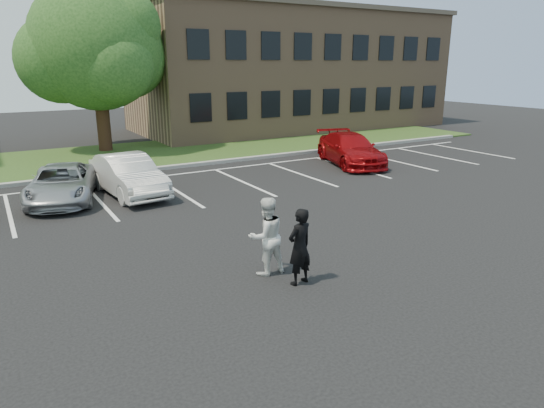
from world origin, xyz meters
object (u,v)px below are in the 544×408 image
object	(u,v)px
car_silver_minivan	(62,184)
car_white_sedan	(128,175)
tree	(98,48)
man_white_shirt	(266,236)
car_red_compact	(350,149)
man_black_suit	(300,247)
office_building	(290,70)

from	to	relation	value
car_silver_minivan	car_white_sedan	xyz separation A→B (m)	(2.20, -0.35, 0.11)
tree	man_white_shirt	size ratio (longest dim) A/B	4.91
car_red_compact	car_silver_minivan	bearing A→B (deg)	-163.73
man_black_suit	man_white_shirt	size ratio (longest dim) A/B	0.95
man_black_suit	car_white_sedan	bearing A→B (deg)	-94.06
car_silver_minivan	car_red_compact	distance (m)	12.69
tree	office_building	bearing A→B (deg)	14.96
man_black_suit	car_silver_minivan	size ratio (longest dim) A/B	0.38
office_building	tree	distance (m)	14.82
office_building	car_silver_minivan	xyz separation A→B (m)	(-17.86, -13.26, -3.54)
tree	car_silver_minivan	size ratio (longest dim) A/B	1.97
tree	car_white_sedan	bearing A→B (deg)	-98.05
office_building	tree	size ratio (longest dim) A/B	2.55
car_white_sedan	car_red_compact	world-z (taller)	car_white_sedan
tree	man_black_suit	bearing A→B (deg)	-90.57
man_black_suit	car_red_compact	distance (m)	13.34
tree	car_silver_minivan	xyz separation A→B (m)	(-3.58, -9.44, -4.73)
tree	car_red_compact	bearing A→B (deg)	-46.39
man_black_suit	man_white_shirt	xyz separation A→B (m)	(-0.34, 0.83, 0.04)
tree	car_silver_minivan	distance (m)	11.15
man_white_shirt	car_white_sedan	world-z (taller)	man_white_shirt
tree	man_white_shirt	xyz separation A→B (m)	(-0.53, -18.29, -4.45)
man_black_suit	tree	bearing A→B (deg)	-101.93
man_black_suit	office_building	bearing A→B (deg)	-133.60
man_white_shirt	office_building	bearing A→B (deg)	-124.02
car_silver_minivan	car_red_compact	size ratio (longest dim) A/B	0.90
man_white_shirt	car_silver_minivan	xyz separation A→B (m)	(-3.05, 8.84, -0.27)
office_building	car_silver_minivan	bearing A→B (deg)	-143.41
car_red_compact	car_white_sedan	bearing A→B (deg)	-161.91
man_black_suit	man_white_shirt	distance (m)	0.90
office_building	man_black_suit	distance (m)	27.31
car_white_sedan	car_silver_minivan	bearing A→B (deg)	165.64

